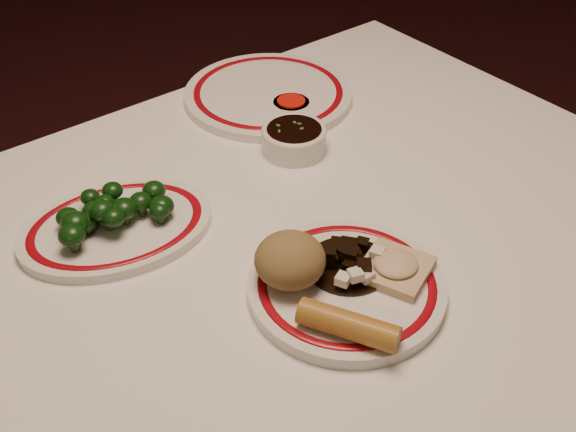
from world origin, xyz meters
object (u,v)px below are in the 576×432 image
(main_plate, at_px, (347,287))
(broccoli_pile, at_px, (110,212))
(stirfry_heap, at_px, (348,261))
(soy_bowl, at_px, (294,140))
(dining_table, at_px, (286,282))
(fried_wonton, at_px, (395,267))
(spring_roll, at_px, (348,325))
(broccoli_plate, at_px, (116,227))
(rice_mound, at_px, (290,260))

(main_plate, bearing_deg, broccoli_pile, 121.47)
(stirfry_heap, xyz_separation_m, soy_bowl, (0.13, 0.27, -0.01))
(dining_table, height_order, fried_wonton, fried_wonton)
(spring_roll, bearing_deg, soy_bowl, 31.77)
(broccoli_plate, distance_m, broccoli_pile, 0.03)
(broccoli_plate, bearing_deg, broccoli_pile, 173.61)
(fried_wonton, bearing_deg, spring_roll, -160.94)
(fried_wonton, xyz_separation_m, broccoli_pile, (-0.24, 0.31, 0.01))
(stirfry_heap, xyz_separation_m, broccoli_plate, (-0.19, 0.27, -0.02))
(main_plate, xyz_separation_m, fried_wonton, (0.06, -0.02, 0.02))
(stirfry_heap, bearing_deg, broccoli_pile, 126.49)
(main_plate, bearing_deg, dining_table, 86.02)
(spring_roll, bearing_deg, broccoli_pile, 80.44)
(rice_mound, distance_m, stirfry_heap, 0.08)
(rice_mound, xyz_separation_m, soy_bowl, (0.20, 0.25, -0.03))
(broccoli_plate, bearing_deg, rice_mound, -63.24)
(rice_mound, height_order, spring_roll, rice_mound)
(soy_bowl, bearing_deg, stirfry_heap, -115.52)
(spring_roll, bearing_deg, rice_mound, 59.04)
(spring_roll, bearing_deg, broccoli_plate, 79.82)
(dining_table, height_order, main_plate, main_plate)
(spring_roll, relative_size, broccoli_pile, 0.69)
(dining_table, height_order, broccoli_plate, broccoli_plate)
(broccoli_plate, height_order, soy_bowl, soy_bowl)
(rice_mound, distance_m, soy_bowl, 0.32)
(dining_table, height_order, spring_roll, spring_roll)
(dining_table, distance_m, soy_bowl, 0.24)
(dining_table, bearing_deg, broccoli_pile, 140.93)
(main_plate, bearing_deg, soy_bowl, 62.91)
(main_plate, relative_size, stirfry_heap, 2.73)
(dining_table, distance_m, broccoli_pile, 0.27)
(spring_roll, xyz_separation_m, broccoli_pile, (-0.12, 0.35, 0.00))
(main_plate, bearing_deg, fried_wonton, -22.32)
(main_plate, xyz_separation_m, broccoli_plate, (-0.17, 0.29, -0.00))
(stirfry_heap, height_order, soy_bowl, stirfry_heap)
(dining_table, relative_size, broccoli_pile, 6.92)
(main_plate, distance_m, spring_roll, 0.09)
(fried_wonton, height_order, broccoli_plate, fried_wonton)
(fried_wonton, bearing_deg, rice_mound, 146.46)
(rice_mound, bearing_deg, soy_bowl, 50.46)
(broccoli_plate, bearing_deg, fried_wonton, -53.42)
(dining_table, bearing_deg, broccoli_plate, 140.35)
(spring_roll, distance_m, soy_bowl, 0.42)
(main_plate, relative_size, broccoli_plate, 0.97)
(dining_table, xyz_separation_m, main_plate, (-0.01, -0.14, 0.10))
(fried_wonton, bearing_deg, stirfry_heap, 130.09)
(fried_wonton, xyz_separation_m, soy_bowl, (0.09, 0.32, -0.01))
(fried_wonton, distance_m, broccoli_pile, 0.39)
(spring_roll, height_order, broccoli_pile, broccoli_pile)
(main_plate, height_order, broccoli_plate, main_plate)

